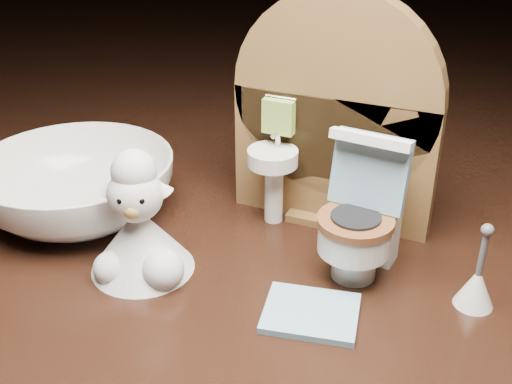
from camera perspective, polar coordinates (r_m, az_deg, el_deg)
backdrop_panel at (r=0.40m, az=6.87°, el=5.88°), size 0.13×0.05×0.15m
toy_toilet at (r=0.37m, az=9.39°, el=-2.72°), size 0.05×0.06×0.08m
bath_mat at (r=0.35m, az=4.90°, el=-10.68°), size 0.06×0.05×0.00m
toilet_brush at (r=0.36m, az=19.01°, el=-7.76°), size 0.02×0.02×0.05m
plush_lamb at (r=0.37m, az=-10.31°, el=-3.40°), size 0.06×0.06×0.08m
ceramic_bowl at (r=0.44m, az=-15.63°, el=0.42°), size 0.15×0.15×0.04m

